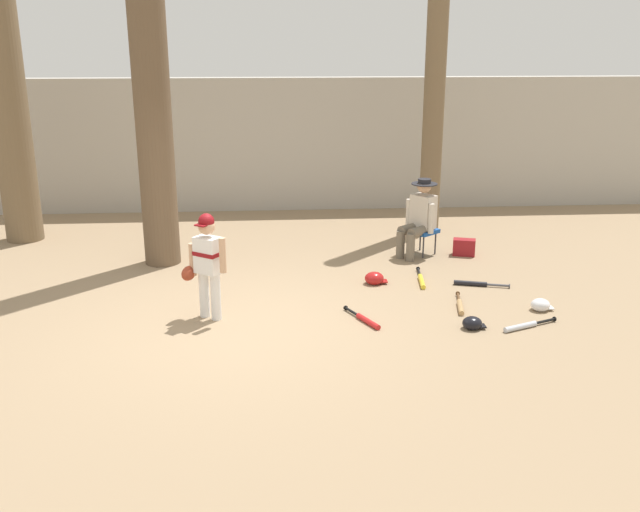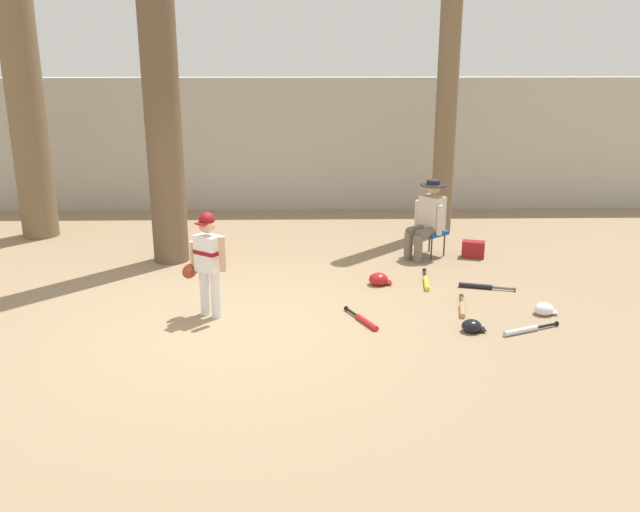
% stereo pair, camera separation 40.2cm
% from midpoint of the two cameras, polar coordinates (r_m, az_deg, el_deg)
% --- Properties ---
extents(ground_plane, '(60.00, 60.00, 0.00)m').
position_cam_midpoint_polar(ground_plane, '(8.35, -8.55, -5.82)').
color(ground_plane, '#937A5B').
extents(concrete_back_wall, '(18.00, 0.36, 2.54)m').
position_cam_midpoint_polar(concrete_back_wall, '(13.85, -7.00, 8.96)').
color(concrete_back_wall, '#ADA89E').
rests_on(concrete_back_wall, ground).
extents(tree_near_player, '(0.73, 0.73, 6.48)m').
position_cam_midpoint_polar(tree_near_player, '(10.44, -14.79, 14.76)').
color(tree_near_player, brown).
rests_on(tree_near_player, ground).
extents(tree_behind_spectator, '(0.54, 0.54, 5.97)m').
position_cam_midpoint_polar(tree_behind_spectator, '(12.13, 8.40, 14.52)').
color(tree_behind_spectator, brown).
rests_on(tree_behind_spectator, ground).
extents(young_ballplayer, '(0.60, 0.39, 1.31)m').
position_cam_midpoint_polar(young_ballplayer, '(8.44, -10.55, -0.29)').
color(young_ballplayer, white).
rests_on(young_ballplayer, ground).
extents(folding_stool, '(0.56, 0.56, 0.41)m').
position_cam_midpoint_polar(folding_stool, '(11.02, 7.29, 1.96)').
color(folding_stool, '#194C9E').
rests_on(folding_stool, ground).
extents(seated_spectator, '(0.64, 0.61, 1.20)m').
position_cam_midpoint_polar(seated_spectator, '(10.87, 7.01, 3.27)').
color(seated_spectator, '#6B6051').
rests_on(seated_spectator, ground).
extents(handbag_beside_stool, '(0.38, 0.27, 0.26)m').
position_cam_midpoint_polar(handbag_beside_stool, '(11.12, 10.63, 0.70)').
color(handbag_beside_stool, maroon).
rests_on(handbag_beside_stool, ground).
extents(tree_far_left, '(0.84, 0.84, 5.28)m').
position_cam_midpoint_polar(tree_far_left, '(12.55, -24.87, 11.14)').
color(tree_far_left, brown).
rests_on(tree_far_left, ground).
extents(bat_wood_tan, '(0.20, 0.71, 0.07)m').
position_cam_midpoint_polar(bat_wood_tan, '(8.98, 10.07, -4.00)').
color(bat_wood_tan, tan).
rests_on(bat_wood_tan, ground).
extents(bat_red_barrel, '(0.37, 0.69, 0.07)m').
position_cam_midpoint_polar(bat_red_barrel, '(8.41, 2.34, -5.23)').
color(bat_red_barrel, red).
rests_on(bat_red_barrel, ground).
extents(bat_yellow_trainer, '(0.16, 0.82, 0.07)m').
position_cam_midpoint_polar(bat_yellow_trainer, '(9.83, 7.08, -1.96)').
color(bat_yellow_trainer, yellow).
rests_on(bat_yellow_trainer, ground).
extents(bat_aluminum_silver, '(0.73, 0.35, 0.07)m').
position_cam_midpoint_polar(bat_aluminum_silver, '(8.52, 14.99, -5.52)').
color(bat_aluminum_silver, '#B7BCC6').
rests_on(bat_aluminum_silver, ground).
extents(bat_black_composite, '(0.74, 0.26, 0.07)m').
position_cam_midpoint_polar(bat_black_composite, '(9.80, 11.34, -2.23)').
color(bat_black_composite, black).
rests_on(bat_black_composite, ground).
extents(batting_helmet_red, '(0.31, 0.24, 0.18)m').
position_cam_midpoint_polar(batting_helmet_red, '(9.70, 3.27, -1.84)').
color(batting_helmet_red, '#A81919').
rests_on(batting_helmet_red, ground).
extents(batting_helmet_white, '(0.28, 0.22, 0.16)m').
position_cam_midpoint_polar(batting_helmet_white, '(9.12, 16.30, -3.86)').
color(batting_helmet_white, silver).
rests_on(batting_helmet_white, ground).
extents(batting_helmet_black, '(0.28, 0.21, 0.16)m').
position_cam_midpoint_polar(batting_helmet_black, '(8.37, 10.95, -5.41)').
color(batting_helmet_black, black).
rests_on(batting_helmet_black, ground).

